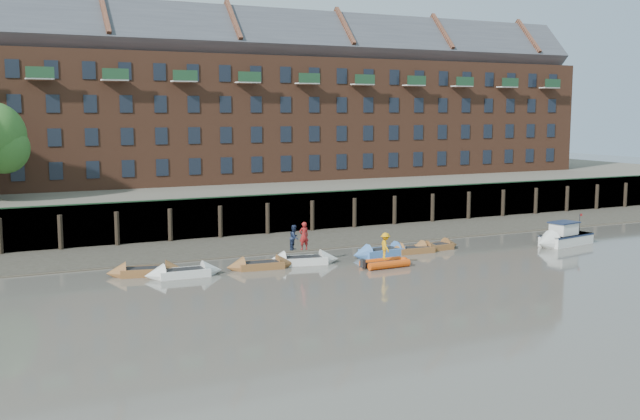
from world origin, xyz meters
TOP-DOWN VIEW (x-y plane):
  - ground at (0.00, 0.00)m, footprint 220.00×220.00m
  - foreshore at (0.00, 18.00)m, footprint 110.00×8.00m
  - mud_band at (0.00, 14.60)m, footprint 110.00×1.60m
  - river_wall at (-0.00, 22.38)m, footprint 110.00×1.23m
  - bank_terrace at (0.00, 36.00)m, footprint 110.00×28.00m
  - apartment_terrace at (-0.00, 36.99)m, footprint 80.60×15.56m
  - rowboat_0 at (-14.32, 10.89)m, footprint 4.90×2.26m
  - rowboat_1 at (-12.34, 9.51)m, footprint 4.80×1.56m
  - rowboat_2 at (-7.30, 9.67)m, footprint 4.56×1.73m
  - rowboat_3 at (-4.26, 9.87)m, footprint 5.03×2.37m
  - rowboat_4 at (1.92, 10.13)m, footprint 4.92×1.89m
  - rowboat_5 at (4.52, 10.02)m, footprint 4.28×1.45m
  - rowboat_6 at (6.42, 10.36)m, footprint 4.32×1.54m
  - rib_tender at (0.26, 6.72)m, footprint 3.28×1.63m
  - motor_launch at (15.76, 7.72)m, footprint 5.70×2.76m
  - person_rower_a at (-4.19, 9.84)m, footprint 0.70×0.49m
  - person_rower_b at (-4.76, 10.07)m, footprint 1.02×1.02m
  - person_rib_crew at (0.12, 6.65)m, footprint 0.89×1.23m

SIDE VIEW (x-z plane):
  - ground at x=0.00m, z-range 0.00..0.00m
  - foreshore at x=0.00m, z-range -0.25..0.25m
  - mud_band at x=0.00m, z-range -0.05..0.05m
  - rowboat_5 at x=4.52m, z-range -0.39..0.83m
  - rowboat_6 at x=6.42m, z-range -0.40..0.83m
  - rowboat_2 at x=-7.30m, z-range -0.42..0.88m
  - rowboat_0 at x=-14.32m, z-range -0.44..0.93m
  - rowboat_1 at x=-12.34m, z-range -0.45..0.93m
  - rib_tender at x=0.26m, z-range -0.04..0.53m
  - rowboat_4 at x=1.92m, z-range -0.45..0.94m
  - rowboat_3 at x=-4.26m, z-range -0.45..0.95m
  - motor_launch at x=15.76m, z-range -0.55..1.70m
  - person_rib_crew at x=0.12m, z-range 0.53..2.24m
  - river_wall at x=0.00m, z-range -0.06..3.24m
  - bank_terrace at x=0.00m, z-range 0.00..3.20m
  - person_rower_b at x=-4.76m, z-range 0.95..2.61m
  - person_rower_a at x=-4.19m, z-range 0.95..2.80m
  - apartment_terrace at x=0.00m, z-range 2.34..23.31m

